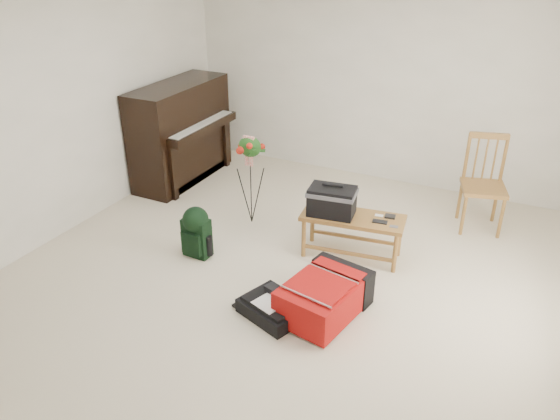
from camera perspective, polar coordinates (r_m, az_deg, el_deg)
The scene contains 10 objects.
floor at distance 5.15m, azimuth -0.16°, elevation -7.40°, with size 5.00×5.50×0.01m, color beige.
wall_back at distance 7.02m, azimuth 10.20°, elevation 12.96°, with size 5.00×0.04×2.50m, color white.
wall_left at distance 6.05m, azimuth -22.17°, elevation 9.11°, with size 0.04×5.50×2.50m, color white.
piano at distance 7.15m, azimuth -10.23°, elevation 7.78°, with size 0.71×1.50×1.25m.
bench at distance 5.34m, azimuth 6.18°, elevation 0.51°, with size 1.04×0.53×0.77m.
dining_chair at distance 6.23m, azimuth 20.58°, elevation 2.48°, with size 0.55×0.55×1.03m.
red_suitcase at distance 4.71m, azimuth 4.87°, elevation -8.64°, with size 0.66×0.87×0.34m.
black_duffel at distance 4.70m, azimuth -0.65°, elevation -10.05°, with size 0.63×0.57×0.22m.
green_backpack at distance 5.45m, azimuth -8.76°, elevation -2.03°, with size 0.27×0.26×0.53m.
flower_stand at distance 5.94m, azimuth -3.08°, elevation 3.12°, with size 0.33×0.33×1.04m.
Camera 1 is at (1.90, -3.79, 2.92)m, focal length 35.00 mm.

